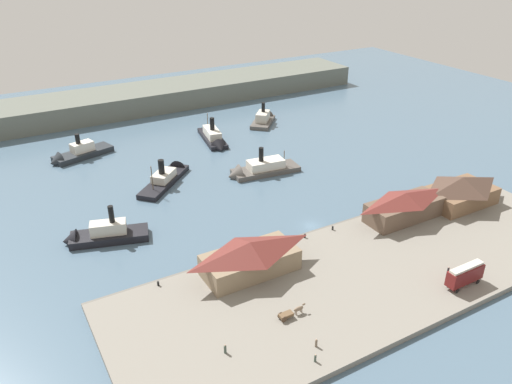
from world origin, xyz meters
TOP-DOWN VIEW (x-y plane):
  - ground_plane at (0.00, 0.00)m, footprint 320.00×320.00m
  - quay_promenade at (0.00, -22.00)m, footprint 110.00×36.00m
  - seawall_edge at (0.00, -3.60)m, footprint 110.00×0.80m
  - ferry_shed_customs_shed at (-22.64, -10.31)m, footprint 19.60×9.40m
  - ferry_shed_west_terminal at (20.14, -9.69)m, footprint 19.82×8.02m
  - ferry_shed_east_terminal at (38.11, -10.96)m, footprint 17.89×11.22m
  - street_tram at (11.51, -34.94)m, footprint 8.34×2.44m
  - horse_cart at (-22.84, -25.88)m, footprint 5.53×1.42m
  - pedestrian_at_waters_edge at (11.91, -30.82)m, footprint 0.40×0.40m
  - pedestrian_by_tram at (-25.40, -36.83)m, footprint 0.38×0.38m
  - pedestrian_near_east_shed at (-23.33, -34.21)m, footprint 0.41×0.41m
  - pedestrian_walking_west at (-37.14, -27.96)m, footprint 0.44×0.44m
  - mooring_post_west at (-40.56, -5.43)m, footprint 0.44×0.44m
  - mooring_post_east at (2.03, -5.56)m, footprint 0.44×0.44m
  - mooring_post_center_west at (-5.56, -5.16)m, footprint 0.44×0.44m
  - mooring_post_center_east at (-8.85, -5.03)m, footprint 0.44×0.44m
  - ferry_departing_north at (-20.47, 41.56)m, footprint 21.03×20.35m
  - ferry_moored_west at (3.10, 60.95)m, footprint 9.27×21.79m
  - ferry_approaching_east at (28.37, 70.78)m, footprint 15.39×16.04m
  - ferry_near_quay at (-45.96, 18.39)m, footprint 19.83×10.88m
  - ferry_approaching_west at (-40.37, 70.06)m, footprint 20.95×11.35m
  - ferry_moored_east at (3.10, 32.11)m, footprint 22.31×9.18m
  - far_headland at (0.00, 110.00)m, footprint 180.00×24.00m

SIDE VIEW (x-z plane):
  - ground_plane at x=0.00m, z-range 0.00..0.00m
  - seawall_edge at x=0.00m, z-range 0.00..1.00m
  - quay_promenade at x=0.00m, z-range 0.00..1.20m
  - ferry_departing_north at x=-20.47m, z-range -3.75..6.23m
  - ferry_moored_east at x=3.10m, z-range -3.89..6.64m
  - ferry_approaching_west at x=-40.37m, z-range -3.44..6.28m
  - ferry_approaching_east at x=28.37m, z-range -3.65..6.54m
  - ferry_moored_west at x=3.10m, z-range -3.60..6.50m
  - ferry_near_quay at x=-45.96m, z-range -3.69..6.73m
  - mooring_post_west at x=-40.56m, z-range 1.20..2.10m
  - mooring_post_east at x=2.03m, z-range 1.20..2.10m
  - mooring_post_center_west at x=-5.56m, z-range 1.20..2.10m
  - mooring_post_center_east at x=-8.85m, z-range 1.20..2.10m
  - pedestrian_by_tram at x=-25.40m, z-range 1.13..2.67m
  - pedestrian_at_waters_edge at x=11.91m, z-range 1.13..2.75m
  - pedestrian_near_east_shed at x=-23.33m, z-range 1.13..2.79m
  - pedestrian_walking_west at x=-37.14m, z-range 1.12..2.89m
  - horse_cart at x=-22.84m, z-range 1.20..3.07m
  - street_tram at x=11.51m, z-range 1.56..6.07m
  - far_headland at x=0.00m, z-range 0.00..8.00m
  - ferry_shed_west_terminal at x=20.14m, z-range 1.25..8.18m
  - ferry_shed_customs_shed at x=-22.64m, z-range 1.26..8.29m
  - ferry_shed_east_terminal at x=38.11m, z-range 1.26..8.57m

